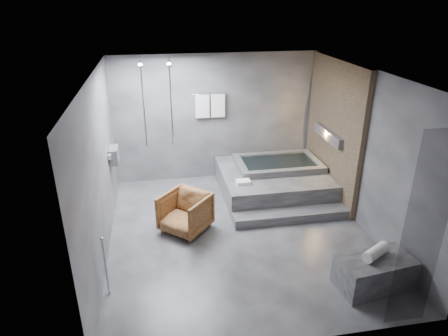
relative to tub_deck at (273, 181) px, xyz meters
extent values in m
plane|color=#2E2E31|center=(-1.05, -1.45, -0.25)|extent=(5.00, 5.00, 0.00)
cube|color=#4D4D50|center=(-1.05, -1.45, 2.55)|extent=(4.50, 5.00, 0.04)
cube|color=#39383E|center=(-1.05, 1.05, 1.15)|extent=(4.50, 0.04, 2.80)
cube|color=#39383E|center=(-1.05, -3.95, 1.15)|extent=(4.50, 0.04, 2.80)
cube|color=#39383E|center=(-3.30, -1.45, 1.15)|extent=(0.04, 5.00, 2.80)
cube|color=#39383E|center=(1.20, -1.45, 1.15)|extent=(0.04, 5.00, 2.80)
cube|color=#A2845F|center=(1.14, -0.20, 1.15)|extent=(0.10, 2.40, 2.78)
cube|color=#FF9938|center=(1.06, -0.20, 1.05)|extent=(0.14, 1.20, 0.20)
cube|color=gray|center=(-3.21, -0.05, 0.85)|extent=(0.16, 0.42, 0.30)
imported|color=beige|center=(-3.20, -0.15, 0.80)|extent=(0.08, 0.08, 0.21)
imported|color=beige|center=(-3.20, 0.05, 0.78)|extent=(0.07, 0.07, 0.15)
cylinder|color=silver|center=(-2.05, 0.60, 1.65)|extent=(0.04, 0.04, 1.80)
cylinder|color=silver|center=(-2.60, 0.60, 1.65)|extent=(0.04, 0.04, 1.80)
cylinder|color=silver|center=(-1.20, 0.99, 1.70)|extent=(0.75, 0.02, 0.02)
cube|color=white|center=(-1.37, 0.97, 1.45)|extent=(0.30, 0.06, 0.50)
cube|color=white|center=(-1.03, 0.97, 1.45)|extent=(0.30, 0.06, 0.50)
cylinder|color=silver|center=(-3.20, -2.65, 0.20)|extent=(0.04, 0.04, 0.90)
cube|color=black|center=(0.60, -3.90, 1.10)|extent=(0.55, 0.01, 2.60)
cube|color=#333336|center=(0.00, 0.00, 0.00)|extent=(2.20, 2.00, 0.50)
cube|color=#333336|center=(0.00, -1.18, -0.16)|extent=(2.20, 0.36, 0.18)
cube|color=#2F2F31|center=(0.57, -3.17, -0.01)|extent=(1.12, 0.71, 0.48)
imported|color=#492812|center=(-1.98, -1.18, 0.10)|extent=(1.08, 1.08, 0.71)
cylinder|color=white|center=(0.57, -3.12, 0.31)|extent=(0.48, 0.37, 0.16)
cube|color=white|center=(-0.77, -0.50, 0.29)|extent=(0.27, 0.20, 0.07)
camera|label=1|loc=(-2.37, -7.38, 3.67)|focal=32.00mm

